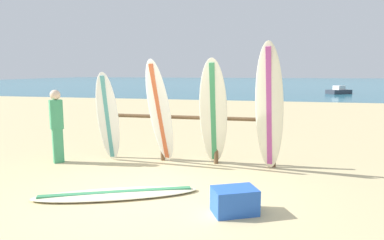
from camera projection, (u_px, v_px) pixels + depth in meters
ground_plane at (149, 198)px, 5.27m from camera, size 120.00×120.00×0.00m
ocean_water at (258, 82)px, 61.28m from camera, size 120.00×80.00×0.01m
surfboard_rack at (189, 129)px, 7.25m from camera, size 3.69×0.09×1.13m
surfboard_leaning_far_left at (108, 118)px, 7.18m from camera, size 0.53×0.61×1.96m
surfboard_leaning_left at (160, 113)px, 6.96m from camera, size 0.62×0.87×2.21m
surfboard_leaning_center_left at (213, 114)px, 6.78m from camera, size 0.61×0.89×2.22m
surfboard_leaning_center at (269, 109)px, 6.41m from camera, size 0.64×0.81×2.51m
surfboard_lying_on_sand at (117, 194)px, 5.34m from camera, size 2.60×1.53×0.08m
beachgoer_standing at (57, 123)px, 7.19m from camera, size 0.29×0.29×1.57m
small_boat_offshore at (339, 91)px, 29.46m from camera, size 2.30×2.07×0.71m
cooler_box at (235, 201)px, 4.67m from camera, size 0.71×0.62×0.36m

